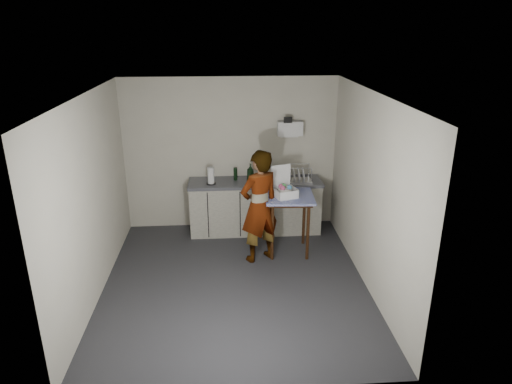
{
  "coord_description": "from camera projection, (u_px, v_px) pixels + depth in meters",
  "views": [
    {
      "loc": [
        -0.11,
        -5.54,
        3.4
      ],
      "look_at": [
        0.32,
        0.45,
        1.18
      ],
      "focal_mm": 32.0,
      "sensor_mm": 36.0,
      "label": 1
    }
  ],
  "objects": [
    {
      "name": "paper_towel",
      "position": [
        211.0,
        176.0,
        7.48
      ],
      "size": [
        0.16,
        0.16,
        0.28
      ],
      "color": "black",
      "rests_on": "kitchen_counter"
    },
    {
      "name": "wall_shelf",
      "position": [
        290.0,
        129.0,
        7.62
      ],
      "size": [
        0.42,
        0.18,
        0.37
      ],
      "color": "white",
      "rests_on": "ground"
    },
    {
      "name": "wall_back",
      "position": [
        231.0,
        154.0,
        7.77
      ],
      "size": [
        3.6,
        0.02,
        2.6
      ],
      "primitive_type": "cube",
      "color": "beige",
      "rests_on": "ground"
    },
    {
      "name": "side_table",
      "position": [
        289.0,
        203.0,
        6.97
      ],
      "size": [
        0.77,
        0.77,
        0.94
      ],
      "rotation": [
        0.0,
        0.0,
        -0.06
      ],
      "color": "#371B0C",
      "rests_on": "ground"
    },
    {
      "name": "ground",
      "position": [
        235.0,
        283.0,
        6.36
      ],
      "size": [
        4.0,
        4.0,
        0.0
      ],
      "primitive_type": "plane",
      "color": "#26262B",
      "rests_on": "ground"
    },
    {
      "name": "soda_can",
      "position": [
        252.0,
        177.0,
        7.64
      ],
      "size": [
        0.07,
        0.07,
        0.13
      ],
      "primitive_type": "cylinder",
      "color": "red",
      "rests_on": "kitchen_counter"
    },
    {
      "name": "dark_bottle",
      "position": [
        235.0,
        174.0,
        7.68
      ],
      "size": [
        0.06,
        0.06,
        0.22
      ],
      "primitive_type": "cylinder",
      "color": "black",
      "rests_on": "kitchen_counter"
    },
    {
      "name": "ceiling",
      "position": [
        232.0,
        95.0,
        5.46
      ],
      "size": [
        3.6,
        4.0,
        0.01
      ],
      "primitive_type": "cube",
      "color": "silver",
      "rests_on": "wall_back"
    },
    {
      "name": "wall_left",
      "position": [
        93.0,
        199.0,
        5.79
      ],
      "size": [
        0.02,
        4.0,
        2.6
      ],
      "primitive_type": "cube",
      "color": "beige",
      "rests_on": "ground"
    },
    {
      "name": "kitchen_counter",
      "position": [
        255.0,
        208.0,
        7.83
      ],
      "size": [
        2.24,
        0.62,
        0.91
      ],
      "color": "black",
      "rests_on": "ground"
    },
    {
      "name": "standing_man",
      "position": [
        259.0,
        207.0,
        6.71
      ],
      "size": [
        0.75,
        0.66,
        1.73
      ],
      "primitive_type": "imported",
      "rotation": [
        0.0,
        0.0,
        3.63
      ],
      "color": "#B2A593",
      "rests_on": "ground"
    },
    {
      "name": "bakery_box",
      "position": [
        284.0,
        190.0,
        6.88
      ],
      "size": [
        0.4,
        0.41,
        0.45
      ],
      "rotation": [
        0.0,
        0.0,
        0.3
      ],
      "color": "white",
      "rests_on": "side_table"
    },
    {
      "name": "dish_rack",
      "position": [
        299.0,
        177.0,
        7.64
      ],
      "size": [
        0.39,
        0.29,
        0.27
      ],
      "color": "silver",
      "rests_on": "kitchen_counter"
    },
    {
      "name": "wall_right",
      "position": [
        369.0,
        192.0,
        6.03
      ],
      "size": [
        0.02,
        4.0,
        2.6
      ],
      "primitive_type": "cube",
      "color": "beige",
      "rests_on": "ground"
    },
    {
      "name": "soap_bottle",
      "position": [
        250.0,
        173.0,
        7.52
      ],
      "size": [
        0.14,
        0.14,
        0.33
      ],
      "primitive_type": "imported",
      "rotation": [
        0.0,
        0.0,
        0.08
      ],
      "color": "black",
      "rests_on": "kitchen_counter"
    }
  ]
}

